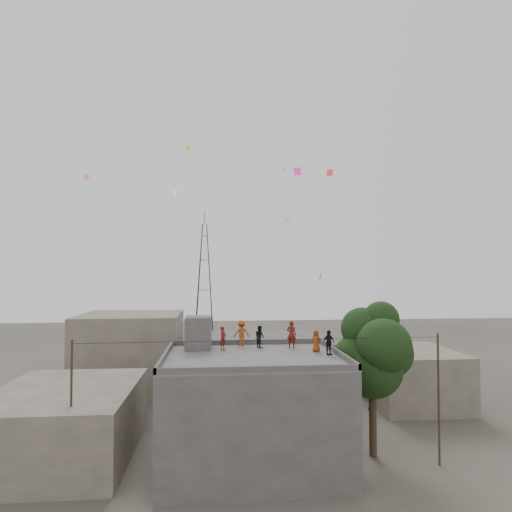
% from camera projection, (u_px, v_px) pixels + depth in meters
% --- Properties ---
extents(ground, '(140.00, 140.00, 0.00)m').
position_uv_depth(ground, '(253.00, 465.00, 24.14)').
color(ground, '#3F3C34').
rests_on(ground, ground).
extents(main_building, '(10.00, 8.00, 6.10)m').
position_uv_depth(main_building, '(253.00, 410.00, 24.25)').
color(main_building, '#454341').
rests_on(main_building, ground).
extents(parapet, '(10.00, 8.00, 0.30)m').
position_uv_depth(parapet, '(253.00, 353.00, 24.36)').
color(parapet, '#454341').
rests_on(parapet, main_building).
extents(stair_head_box, '(1.60, 1.80, 2.00)m').
position_uv_depth(stair_head_box, '(198.00, 333.00, 26.69)').
color(stair_head_box, '#454341').
rests_on(stair_head_box, main_building).
extents(neighbor_west, '(8.00, 10.00, 4.00)m').
position_uv_depth(neighbor_west, '(65.00, 423.00, 25.22)').
color(neighbor_west, '#5C5449').
rests_on(neighbor_west, ground).
extents(neighbor_north, '(12.00, 9.00, 5.00)m').
position_uv_depth(neighbor_north, '(262.00, 365.00, 38.34)').
color(neighbor_north, '#454341').
rests_on(neighbor_north, ground).
extents(neighbor_northwest, '(9.00, 8.00, 7.00)m').
position_uv_depth(neighbor_northwest, '(130.00, 352.00, 39.30)').
color(neighbor_northwest, '#5C5449').
rests_on(neighbor_northwest, ground).
extents(neighbor_east, '(7.00, 8.00, 4.40)m').
position_uv_depth(neighbor_east, '(411.00, 377.00, 35.42)').
color(neighbor_east, '#5C5449').
rests_on(neighbor_east, ground).
extents(tree, '(4.90, 4.60, 9.10)m').
position_uv_depth(tree, '(374.00, 352.00, 25.60)').
color(tree, black).
rests_on(tree, ground).
extents(utility_line, '(20.12, 0.62, 7.40)m').
position_uv_depth(utility_line, '(264.00, 403.00, 23.07)').
color(utility_line, black).
rests_on(utility_line, ground).
extents(transmission_tower, '(2.97, 2.97, 20.01)m').
position_uv_depth(transmission_tower, '(204.00, 284.00, 63.92)').
color(transmission_tower, black).
rests_on(transmission_tower, ground).
extents(person_red_adult, '(0.73, 0.63, 1.68)m').
position_uv_depth(person_red_adult, '(291.00, 334.00, 27.09)').
color(person_red_adult, '#63160F').
rests_on(person_red_adult, main_building).
extents(person_orange_child, '(0.76, 0.71, 1.30)m').
position_uv_depth(person_orange_child, '(316.00, 341.00, 25.71)').
color(person_orange_child, '#A43E12').
rests_on(person_orange_child, main_building).
extents(person_dark_child, '(0.77, 0.84, 1.39)m').
position_uv_depth(person_dark_child, '(260.00, 337.00, 27.08)').
color(person_dark_child, black).
rests_on(person_dark_child, main_building).
extents(person_dark_adult, '(0.90, 0.65, 1.42)m').
position_uv_depth(person_dark_adult, '(329.00, 343.00, 24.71)').
color(person_dark_adult, black).
rests_on(person_dark_adult, main_building).
extents(person_orange_adult, '(1.14, 0.75, 1.65)m').
position_uv_depth(person_orange_adult, '(241.00, 333.00, 27.73)').
color(person_orange_adult, '#A04212').
rests_on(person_orange_adult, main_building).
extents(person_red_child, '(0.57, 0.62, 1.43)m').
position_uv_depth(person_red_child, '(223.00, 338.00, 26.37)').
color(person_red_child, maroon).
rests_on(person_red_child, main_building).
extents(kites, '(17.30, 18.13, 11.31)m').
position_uv_depth(kites, '(253.00, 192.00, 31.93)').
color(kites, orange).
rests_on(kites, ground).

